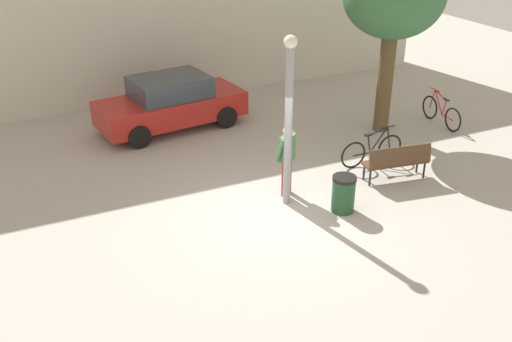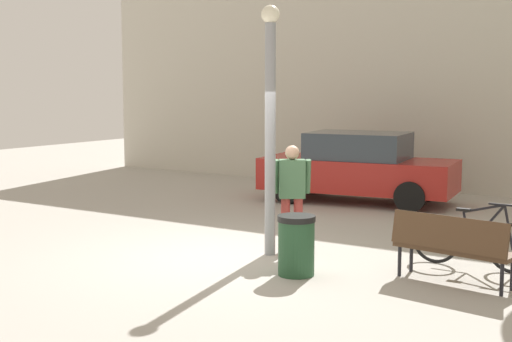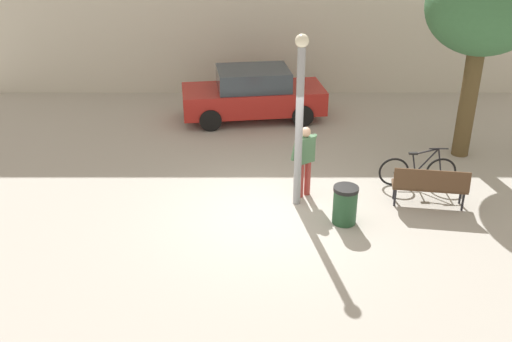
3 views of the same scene
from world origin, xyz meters
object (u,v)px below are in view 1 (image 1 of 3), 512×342
lamppost (289,114)px  bicycle_black (372,150)px  person_by_lamppost (287,156)px  trash_bin (343,194)px  parked_car_red (171,103)px  park_bench (397,160)px  bicycle_red (441,112)px

lamppost → bicycle_black: (2.88, 0.85, -1.73)m
person_by_lamppost → bicycle_black: size_ratio=0.92×
trash_bin → lamppost: bearing=138.2°
bicycle_black → parked_car_red: size_ratio=0.41×
person_by_lamppost → park_bench: size_ratio=1.01×
lamppost → bicycle_black: bearing=16.4°
park_bench → bicycle_black: bearing=90.1°
bicycle_red → parked_car_red: bearing=157.1°
trash_bin → parked_car_red: bearing=107.4°
lamppost → parked_car_red: (-0.99, 5.31, -1.33)m
parked_car_red → trash_bin: (1.93, -6.16, -0.36)m
bicycle_black → bicycle_red: (3.42, 1.38, 0.00)m
park_bench → bicycle_black: bicycle_black is taller
lamppost → person_by_lamppost: (0.18, 0.36, -1.14)m
bicycle_red → trash_bin: bicycle_red is taller
person_by_lamppost → trash_bin: 1.53m
person_by_lamppost → bicycle_red: size_ratio=0.92×
parked_car_red → trash_bin: size_ratio=5.29×
park_bench → trash_bin: bearing=-160.5°
bicycle_red → parked_car_red: size_ratio=0.41×
park_bench → parked_car_red: (-3.87, 5.47, 0.23)m
trash_bin → person_by_lamppost: bearing=122.4°
park_bench → parked_car_red: size_ratio=0.38×
lamppost → bicycle_red: 6.90m
lamppost → bicycle_black: size_ratio=2.09×
parked_car_red → bicycle_black: bearing=-49.1°
lamppost → trash_bin: (0.94, -0.84, -1.69)m
park_bench → bicycle_black: size_ratio=0.91×
trash_bin → park_bench: bearing=19.5°
lamppost → park_bench: 3.28m
park_bench → trash_bin: (-1.94, -0.69, -0.13)m
person_by_lamppost → parked_car_red: person_by_lamppost is taller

